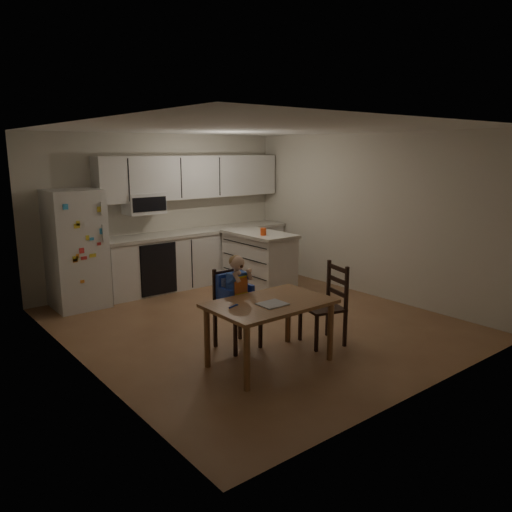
{
  "coord_description": "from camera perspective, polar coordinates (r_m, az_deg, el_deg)",
  "views": [
    {
      "loc": [
        -3.9,
        -4.92,
        2.23
      ],
      "look_at": [
        -0.38,
        -0.51,
        1.04
      ],
      "focal_mm": 35.0,
      "sensor_mm": 36.0,
      "label": 1
    }
  ],
  "objects": [
    {
      "name": "chair_booster",
      "position": [
        5.69,
        -2.42,
        -4.11
      ],
      "size": [
        0.43,
        0.43,
        1.09
      ],
      "rotation": [
        0.0,
        0.0,
        0.05
      ],
      "color": "black",
      "rests_on": "ground"
    },
    {
      "name": "toddler_spoon",
      "position": [
        5.05,
        -2.66,
        -5.77
      ],
      "size": [
        0.12,
        0.06,
        0.02
      ],
      "primitive_type": "cylinder",
      "rotation": [
        0.0,
        1.57,
        0.35
      ],
      "color": "#2643B5",
      "rests_on": "dining_table"
    },
    {
      "name": "chair_side",
      "position": [
        5.91,
        8.45,
        -4.84
      ],
      "size": [
        0.51,
        0.51,
        0.95
      ],
      "rotation": [
        0.0,
        0.0,
        -1.83
      ],
      "color": "black",
      "rests_on": "ground"
    },
    {
      "name": "napkin",
      "position": [
        5.13,
        1.88,
        -5.51
      ],
      "size": [
        0.28,
        0.24,
        0.01
      ],
      "primitive_type": "cube",
      "color": "#A8A8AD",
      "rests_on": "dining_table"
    },
    {
      "name": "dining_table",
      "position": [
        5.25,
        1.6,
        -6.2
      ],
      "size": [
        1.28,
        0.82,
        0.69
      ],
      "color": "brown",
      "rests_on": "ground"
    },
    {
      "name": "room",
      "position": [
        6.73,
        -2.73,
        3.56
      ],
      "size": [
        4.52,
        5.01,
        2.51
      ],
      "color": "brown",
      "rests_on": "ground"
    },
    {
      "name": "kitchen_island",
      "position": [
        8.11,
        0.35,
        -0.54
      ],
      "size": [
        0.67,
        1.28,
        0.94
      ],
      "color": "silver",
      "rests_on": "ground"
    },
    {
      "name": "refrigerator",
      "position": [
        7.57,
        -19.87,
        0.73
      ],
      "size": [
        0.72,
        0.7,
        1.7
      ],
      "primitive_type": "cube",
      "color": "silver",
      "rests_on": "ground"
    },
    {
      "name": "red_cup",
      "position": [
        7.73,
        0.84,
        2.8
      ],
      "size": [
        0.09,
        0.09,
        0.11
      ],
      "primitive_type": "cylinder",
      "color": "#E34717",
      "rests_on": "kitchen_island"
    },
    {
      "name": "kitchen_run",
      "position": [
        8.51,
        -6.94,
        2.72
      ],
      "size": [
        3.37,
        0.62,
        2.15
      ],
      "color": "silver",
      "rests_on": "ground"
    }
  ]
}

